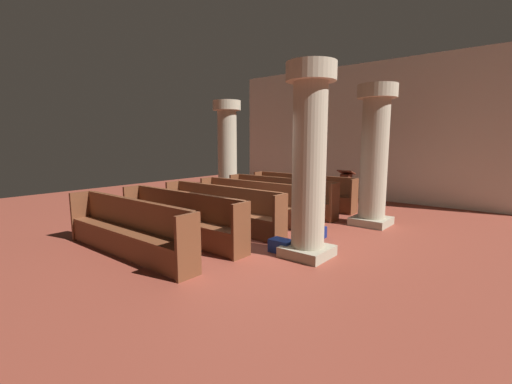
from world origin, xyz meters
The scene contains 15 objects.
ground_plane centered at (0.00, 0.00, 0.00)m, with size 19.20×19.20×0.00m, color brown.
back_wall centered at (0.00, 6.08, 2.25)m, with size 10.00×0.16×4.50m, color silver.
pew_row_0 centered at (-0.77, 3.45, 0.51)m, with size 3.37×0.46×0.96m.
pew_row_1 centered at (-0.77, 2.31, 0.51)m, with size 3.37×0.46×0.96m.
pew_row_2 centered at (-0.77, 1.16, 0.51)m, with size 3.37×0.47×0.96m.
pew_row_3 centered at (-0.77, 0.01, 0.51)m, with size 3.37×0.46×0.96m.
pew_row_4 centered at (-0.77, -1.13, 0.51)m, with size 3.37×0.46×0.96m.
pew_row_5 centered at (-0.77, -2.28, 0.51)m, with size 3.37×0.46×0.96m.
pillar_aisle_side centered at (1.71, 2.56, 1.69)m, with size 0.89×0.89×3.24m.
pillar_far_side centered at (-3.20, 2.76, 1.69)m, with size 0.89×0.89×3.24m.
pillar_aisle_rear centered at (1.71, -0.37, 1.69)m, with size 0.82×0.82×3.24m.
lectern centered at (0.07, 4.66, 0.45)m, with size 0.48×0.45×1.08m.
hymn_book centered at (0.17, 2.49, 0.98)m, with size 0.17×0.18×0.03m, color #194723.
kneeler_box_navy centered at (1.21, 0.75, 0.12)m, with size 0.43×0.31×0.23m, color navy.
kneeler_box_blue centered at (1.23, -0.48, 0.12)m, with size 0.41×0.27×0.24m, color navy.
Camera 1 is at (4.69, -5.42, 2.01)m, focal length 24.36 mm.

